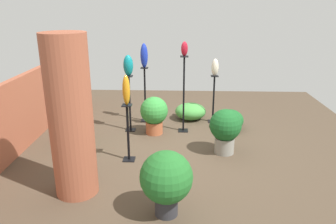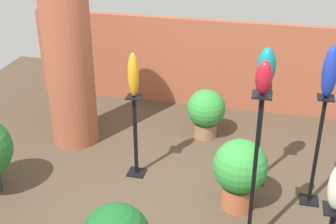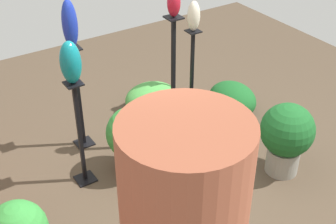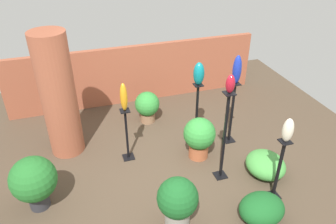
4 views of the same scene
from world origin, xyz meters
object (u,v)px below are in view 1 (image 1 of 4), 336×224
pedestal_ivory (213,101)px  art_vase_amber (126,90)px  potted_plant_front_left (154,113)px  potted_plant_back_center (77,125)px  potted_plant_mid_right (166,179)px  pedestal_amber (128,136)px  art_vase_teal (128,65)px  pedestal_ruby (184,97)px  art_vase_ruby (184,49)px  pedestal_cobalt (145,97)px  art_vase_ivory (215,67)px  potted_plant_near_pillar (225,128)px  brick_pillar (71,118)px  pedestal_teal (130,106)px  art_vase_cobalt (144,56)px

pedestal_ivory → art_vase_amber: art_vase_amber is taller
pedestal_ivory → potted_plant_front_left: size_ratio=1.37×
potted_plant_back_center → potted_plant_mid_right: potted_plant_mid_right is taller
pedestal_amber → art_vase_teal: (1.36, 0.17, 0.93)m
pedestal_ruby → art_vase_teal: bearing=90.2°
pedestal_ruby → art_vase_ruby: (0.00, 0.00, 0.99)m
art_vase_teal → potted_plant_back_center: size_ratio=0.63×
pedestal_cobalt → art_vase_ivory: bearing=-90.3°
art_vase_teal → potted_plant_near_pillar: size_ratio=0.51×
pedestal_ivory → art_vase_ruby: art_vase_ruby is taller
art_vase_amber → brick_pillar: bearing=149.9°
pedestal_teal → potted_plant_back_center: 1.17m
art_vase_ruby → potted_plant_back_center: 2.52m
art_vase_cobalt → art_vase_amber: bearing=177.6°
art_vase_teal → potted_plant_mid_right: art_vase_teal is taller
pedestal_cobalt → art_vase_cobalt: art_vase_cobalt is taller
pedestal_cobalt → art_vase_ruby: bearing=-124.4°
potted_plant_front_left → potted_plant_near_pillar: potted_plant_near_pillar is taller
art_vase_amber → potted_plant_near_pillar: size_ratio=0.61×
potted_plant_front_left → potted_plant_near_pillar: 1.59m
art_vase_ruby → potted_plant_mid_right: art_vase_ruby is taller
art_vase_cobalt → art_vase_ivory: art_vase_cobalt is taller
pedestal_ruby → potted_plant_near_pillar: size_ratio=1.93×
pedestal_amber → potted_plant_front_left: size_ratio=1.28×
art_vase_cobalt → pedestal_amber: bearing=177.6°
pedestal_amber → potted_plant_near_pillar: size_ratio=1.22×
art_vase_cobalt → art_vase_amber: art_vase_cobalt is taller
pedestal_teal → potted_plant_back_center: pedestal_teal is taller
art_vase_amber → potted_plant_near_pillar: bearing=-78.2°
pedestal_ruby → art_vase_ivory: pedestal_ruby is taller
potted_plant_front_left → potted_plant_mid_right: 2.73m
art_vase_teal → art_vase_ivory: size_ratio=1.14×
art_vase_ivory → potted_plant_mid_right: 3.63m
art_vase_amber → art_vase_ruby: (1.37, -0.94, 0.48)m
art_vase_amber → potted_plant_mid_right: size_ratio=0.57×
art_vase_amber → potted_plant_front_left: art_vase_amber is taller
brick_pillar → potted_plant_back_center: bearing=16.4°
brick_pillar → pedestal_ruby: 2.85m
pedestal_amber → potted_plant_back_center: size_ratio=1.49×
art_vase_amber → pedestal_amber: bearing=-45.0°
pedestal_ivory → art_vase_teal: (-0.58, 1.78, 0.90)m
pedestal_ruby → potted_plant_mid_right: 2.88m
art_vase_ivory → potted_plant_mid_right: (-3.44, 0.90, -0.74)m
art_vase_ivory → potted_plant_back_center: bearing=116.1°
pedestal_ruby → art_vase_teal: 1.29m
pedestal_ivory → art_vase_cobalt: art_vase_cobalt is taller
brick_pillar → pedestal_teal: (2.37, -0.41, -0.58)m
pedestal_teal → pedestal_ivory: 1.87m
pedestal_ivory → art_vase_teal: 2.08m
potted_plant_back_center → art_vase_teal: bearing=-50.7°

